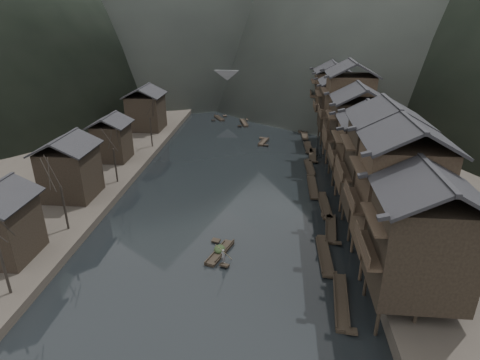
# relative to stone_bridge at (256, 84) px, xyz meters

# --- Properties ---
(water) EXTENTS (300.00, 300.00, 0.00)m
(water) POSITION_rel_stone_bridge_xyz_m (0.00, -72.00, -5.11)
(water) COLOR black
(water) RESTS_ON ground
(right_bank) EXTENTS (40.00, 200.00, 1.80)m
(right_bank) POSITION_rel_stone_bridge_xyz_m (35.00, -32.00, -4.21)
(right_bank) COLOR #2D2823
(right_bank) RESTS_ON ground
(left_bank) EXTENTS (40.00, 200.00, 1.20)m
(left_bank) POSITION_rel_stone_bridge_xyz_m (-35.00, -32.00, -4.51)
(left_bank) COLOR #2D2823
(left_bank) RESTS_ON ground
(stilt_houses) EXTENTS (9.00, 67.60, 16.51)m
(stilt_houses) POSITION_rel_stone_bridge_xyz_m (17.28, -53.01, 3.91)
(stilt_houses) COLOR black
(stilt_houses) RESTS_ON ground
(left_houses) EXTENTS (8.10, 53.20, 8.73)m
(left_houses) POSITION_rel_stone_bridge_xyz_m (-20.50, -51.88, 0.55)
(left_houses) COLOR black
(left_houses) RESTS_ON left_bank
(bare_trees) EXTENTS (3.76, 44.15, 7.51)m
(bare_trees) POSITION_rel_stone_bridge_xyz_m (-17.00, -62.51, 1.62)
(bare_trees) COLOR black
(bare_trees) RESTS_ON left_bank
(moored_sampans) EXTENTS (3.06, 73.90, 0.47)m
(moored_sampans) POSITION_rel_stone_bridge_xyz_m (11.76, -45.34, -4.91)
(moored_sampans) COLOR black
(moored_sampans) RESTS_ON water
(midriver_boats) EXTENTS (13.56, 21.91, 0.45)m
(midriver_boats) POSITION_rel_stone_bridge_xyz_m (-1.78, -23.71, -4.91)
(midriver_boats) COLOR black
(midriver_boats) RESTS_ON water
(stone_bridge) EXTENTS (40.00, 6.00, 9.00)m
(stone_bridge) POSITION_rel_stone_bridge_xyz_m (0.00, 0.00, 0.00)
(stone_bridge) COLOR #4C4C4F
(stone_bridge) RESTS_ON ground
(hero_sampan) EXTENTS (2.61, 5.35, 0.44)m
(hero_sampan) POSITION_rel_stone_bridge_xyz_m (0.35, -72.31, -4.91)
(hero_sampan) COLOR black
(hero_sampan) RESTS_ON water
(cargo_heap) EXTENTS (1.18, 1.54, 0.71)m
(cargo_heap) POSITION_rel_stone_bridge_xyz_m (0.27, -72.08, -4.32)
(cargo_heap) COLOR black
(cargo_heap) RESTS_ON hero_sampan
(boatman) EXTENTS (0.67, 0.64, 1.55)m
(boatman) POSITION_rel_stone_bridge_xyz_m (0.95, -74.08, -3.90)
(boatman) COLOR slate
(boatman) RESTS_ON hero_sampan
(bamboo_pole) EXTENTS (1.54, 2.62, 3.58)m
(bamboo_pole) POSITION_rel_stone_bridge_xyz_m (1.15, -74.08, -1.33)
(bamboo_pole) COLOR #8C7A51
(bamboo_pole) RESTS_ON boatman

